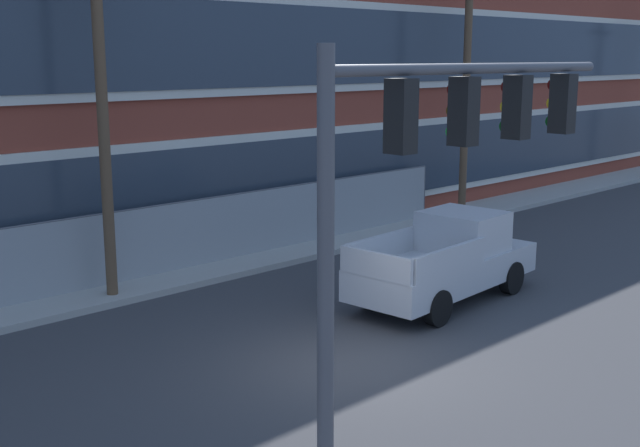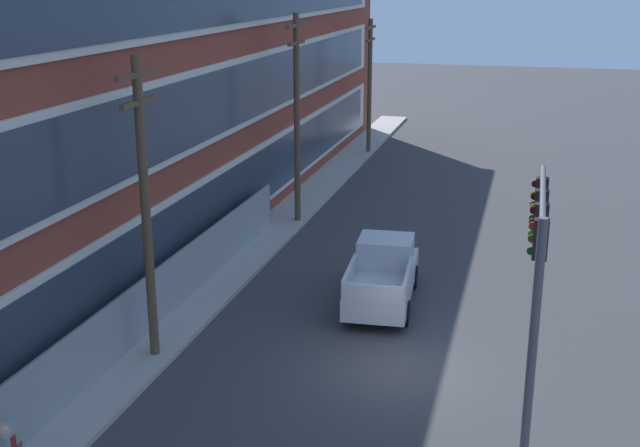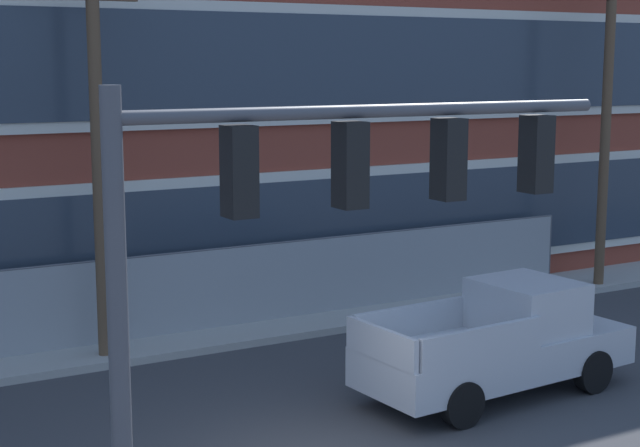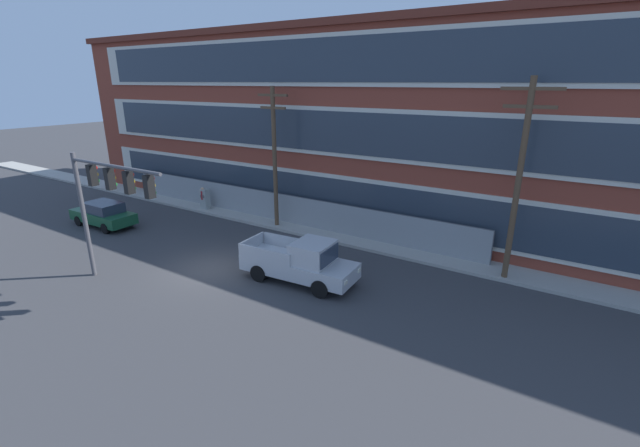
{
  "view_description": "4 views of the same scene",
  "coord_description": "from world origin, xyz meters",
  "px_view_note": "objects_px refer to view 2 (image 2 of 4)",
  "views": [
    {
      "loc": [
        -10.24,
        -9.7,
        5.65
      ],
      "look_at": [
        3.34,
        4.38,
        1.56
      ],
      "focal_mm": 45.0,
      "sensor_mm": 36.0,
      "label": 1
    },
    {
      "loc": [
        -19.77,
        -3.06,
        10.34
      ],
      "look_at": [
        0.04,
        2.27,
        3.99
      ],
      "focal_mm": 45.0,
      "sensor_mm": 36.0,
      "label": 2
    },
    {
      "loc": [
        -6.79,
        -12.04,
        5.99
      ],
      "look_at": [
        1.44,
        2.53,
        3.24
      ],
      "focal_mm": 55.0,
      "sensor_mm": 36.0,
      "label": 3
    },
    {
      "loc": [
        14.86,
        -13.05,
        8.71
      ],
      "look_at": [
        3.37,
        4.72,
        1.64
      ],
      "focal_mm": 24.0,
      "sensor_mm": 36.0,
      "label": 4
    }
  ],
  "objects_px": {
    "utility_pole_midblock": "(297,111)",
    "utility_pole_far_east": "(370,80)",
    "pickup_truck_silver": "(383,275)",
    "utility_pole_near_corner": "(145,201)",
    "traffic_signal_mast": "(538,254)"
  },
  "relations": [
    {
      "from": "utility_pole_midblock",
      "to": "utility_pole_far_east",
      "type": "bearing_deg",
      "value": -0.24
    },
    {
      "from": "pickup_truck_silver",
      "to": "utility_pole_near_corner",
      "type": "relative_size",
      "value": 0.65
    },
    {
      "from": "pickup_truck_silver",
      "to": "traffic_signal_mast",
      "type": "bearing_deg",
      "value": -144.34
    },
    {
      "from": "traffic_signal_mast",
      "to": "utility_pole_midblock",
      "type": "bearing_deg",
      "value": 34.83
    },
    {
      "from": "utility_pole_near_corner",
      "to": "utility_pole_far_east",
      "type": "height_order",
      "value": "utility_pole_near_corner"
    },
    {
      "from": "utility_pole_far_east",
      "to": "pickup_truck_silver",
      "type": "bearing_deg",
      "value": -167.1
    },
    {
      "from": "utility_pole_near_corner",
      "to": "utility_pole_midblock",
      "type": "relative_size",
      "value": 0.95
    },
    {
      "from": "traffic_signal_mast",
      "to": "utility_pole_near_corner",
      "type": "distance_m",
      "value": 10.2
    },
    {
      "from": "traffic_signal_mast",
      "to": "utility_pole_near_corner",
      "type": "bearing_deg",
      "value": 85.14
    },
    {
      "from": "traffic_signal_mast",
      "to": "pickup_truck_silver",
      "type": "height_order",
      "value": "traffic_signal_mast"
    },
    {
      "from": "utility_pole_near_corner",
      "to": "utility_pole_far_east",
      "type": "relative_size",
      "value": 1.06
    },
    {
      "from": "pickup_truck_silver",
      "to": "utility_pole_near_corner",
      "type": "xyz_separation_m",
      "value": [
        -5.72,
        5.43,
        3.66
      ]
    },
    {
      "from": "utility_pole_near_corner",
      "to": "utility_pole_far_east",
      "type": "bearing_deg",
      "value": -0.53
    },
    {
      "from": "pickup_truck_silver",
      "to": "utility_pole_far_east",
      "type": "relative_size",
      "value": 0.69
    },
    {
      "from": "traffic_signal_mast",
      "to": "utility_pole_far_east",
      "type": "xyz_separation_m",
      "value": [
        29.16,
        9.9,
        0.1
      ]
    }
  ]
}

